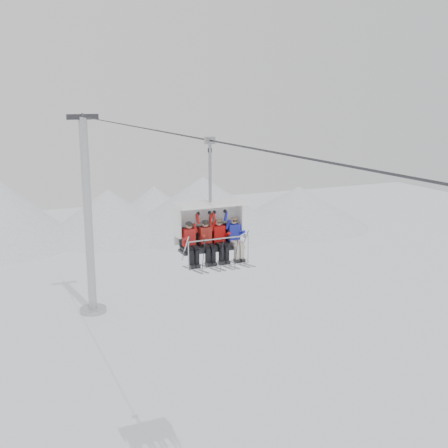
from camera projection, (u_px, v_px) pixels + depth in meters
name	position (u px, v px, depth m)	size (l,w,h in m)	color
ridgeline	(34.00, 218.00, 55.38)	(72.00, 21.00, 7.00)	white
lift_tower_right	(89.00, 231.00, 37.56)	(2.00, 1.80, 13.48)	#ABAEB2
haul_cable	(224.00, 143.00, 16.33)	(0.06, 0.06, 50.00)	#323137
chairlift_carrier	(209.00, 224.00, 17.98)	(2.22, 1.17, 3.98)	black
skier_far_left	(190.00, 242.00, 17.50)	(0.38, 1.69, 1.53)	#B21A18
skier_center_left	(207.00, 240.00, 17.72)	(0.38, 1.69, 1.53)	#A2221A
skier_center_right	(220.00, 239.00, 17.91)	(0.38, 1.69, 1.53)	#B70D0C
skier_far_right	(235.00, 237.00, 18.12)	(0.38, 1.69, 1.53)	#1F26AD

